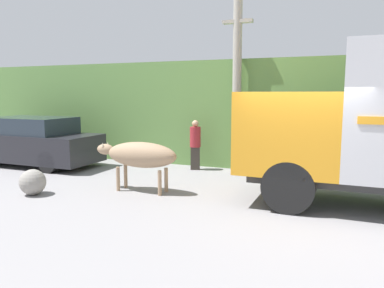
{
  "coord_description": "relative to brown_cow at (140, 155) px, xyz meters",
  "views": [
    {
      "loc": [
        0.79,
        -7.83,
        2.38
      ],
      "look_at": [
        -2.54,
        0.3,
        1.2
      ],
      "focal_mm": 35.0,
      "sensor_mm": 36.0,
      "label": 1
    }
  ],
  "objects": [
    {
      "name": "hillside_embankment",
      "position": [
        3.78,
        6.46,
        0.82
      ],
      "size": [
        32.0,
        5.84,
        3.44
      ],
      "color": "#608C47",
      "rests_on": "ground_plane"
    },
    {
      "name": "ground_plane",
      "position": [
        3.78,
        0.01,
        -0.9
      ],
      "size": [
        60.0,
        60.0,
        0.0
      ],
      "primitive_type": "plane",
      "color": "gray"
    },
    {
      "name": "pedestrian_on_hill",
      "position": [
        0.27,
        2.97,
        -0.05
      ],
      "size": [
        0.43,
        0.43,
        1.56
      ],
      "rotation": [
        0.0,
        0.0,
        3.48
      ],
      "color": "#38332D",
      "rests_on": "ground_plane"
    },
    {
      "name": "utility_pole",
      "position": [
        1.5,
        3.28,
        1.75
      ],
      "size": [
        0.9,
        0.27,
        5.11
      ],
      "color": "#9E998E",
      "rests_on": "ground_plane"
    },
    {
      "name": "roadside_rock",
      "position": [
        -2.2,
        -1.24,
        -0.59
      ],
      "size": [
        0.61,
        0.61,
        0.61
      ],
      "color": "gray",
      "rests_on": "ground_plane"
    },
    {
      "name": "brown_cow",
      "position": [
        0.0,
        0.0,
        0.0
      ],
      "size": [
        2.2,
        0.62,
        1.22
      ],
      "rotation": [
        0.0,
        0.0,
        0.25
      ],
      "color": "#9E7F60",
      "rests_on": "ground_plane"
    },
    {
      "name": "parked_suv",
      "position": [
        -5.12,
        1.6,
        -0.12
      ],
      "size": [
        4.8,
        1.8,
        1.61
      ],
      "rotation": [
        0.0,
        0.0,
        0.06
      ],
      "color": "#232328",
      "rests_on": "ground_plane"
    }
  ]
}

